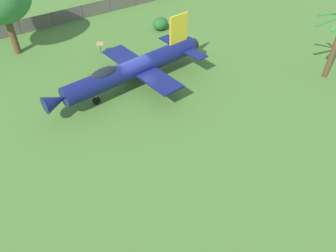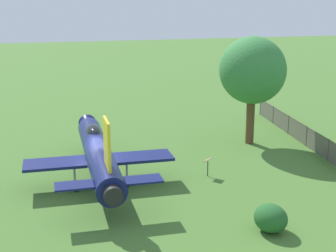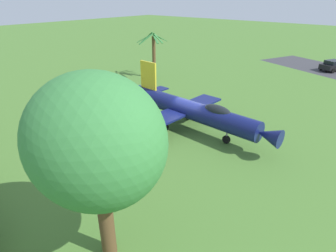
{
  "view_description": "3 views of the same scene",
  "coord_description": "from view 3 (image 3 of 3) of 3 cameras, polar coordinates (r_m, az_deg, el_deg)",
  "views": [
    {
      "loc": [
        13.29,
        18.18,
        15.29
      ],
      "look_at": [
        2.56,
        6.61,
        1.5
      ],
      "focal_mm": 35.59,
      "sensor_mm": 36.0,
      "label": 1
    },
    {
      "loc": [
        -26.26,
        3.77,
        10.14
      ],
      "look_at": [
        1.82,
        -4.72,
        2.5
      ],
      "focal_mm": 51.55,
      "sensor_mm": 36.0,
      "label": 2
    },
    {
      "loc": [
        11.77,
        -16.56,
        9.86
      ],
      "look_at": [
        1.82,
        -4.72,
        2.5
      ],
      "focal_mm": 29.55,
      "sensor_mm": 36.0,
      "label": 3
    }
  ],
  "objects": [
    {
      "name": "ground_plane",
      "position": [
        22.58,
        4.16,
        -0.51
      ],
      "size": [
        200.0,
        200.0,
        0.0
      ],
      "primitive_type": "plane",
      "color": "#47722D"
    },
    {
      "name": "display_jet",
      "position": [
        21.68,
        5.04,
        3.29
      ],
      "size": [
        13.95,
        8.36,
        4.76
      ],
      "rotation": [
        0.0,
        0.0,
        6.23
      ],
      "color": "#111951",
      "rests_on": "ground_plane"
    },
    {
      "name": "shade_tree",
      "position": [
        9.76,
        -14.61,
        -3.1
      ],
      "size": [
        5.18,
        4.63,
        7.76
      ],
      "color": "brown",
      "rests_on": "ground_plane"
    },
    {
      "name": "palm_tree",
      "position": [
        36.44,
        -2.97,
        14.66
      ],
      "size": [
        4.07,
        4.07,
        5.68
      ],
      "color": "brown",
      "rests_on": "ground_plane"
    },
    {
      "name": "shrub_by_tree",
      "position": [
        24.43,
        -21.61,
        1.4
      ],
      "size": [
        1.68,
        1.47,
        1.28
      ],
      "color": "#235B26",
      "rests_on": "ground_plane"
    },
    {
      "name": "info_plaque",
      "position": [
        18.68,
        -9.9,
        -3.79
      ],
      "size": [
        0.71,
        0.7,
        1.14
      ],
      "color": "#333333",
      "rests_on": "ground_plane"
    },
    {
      "name": "parked_car_black",
      "position": [
        46.62,
        31.03,
        10.68
      ],
      "size": [
        3.4,
        4.43,
        1.52
      ],
      "rotation": [
        0.0,
        0.0,
        1.13
      ],
      "color": "black",
      "rests_on": "ground_plane"
    }
  ]
}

